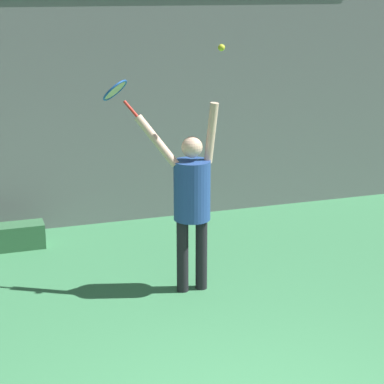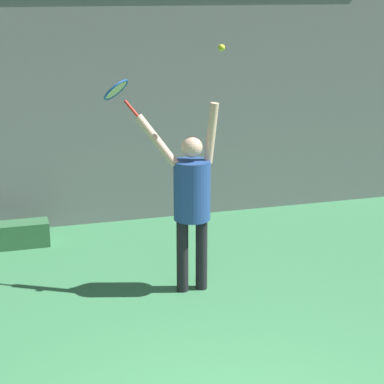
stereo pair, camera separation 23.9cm
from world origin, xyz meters
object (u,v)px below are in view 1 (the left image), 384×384
Objects in this scene: tennis_player at (191,196)px; tennis_racket at (116,92)px; tennis_ball at (221,48)px; equipment_bag at (15,236)px.

tennis_racket is (-0.69, 0.43, 1.09)m from tennis_player.
tennis_ball is (0.29, -0.08, 1.56)m from tennis_player.
tennis_ball is at bearing -15.76° from tennis_player.
tennis_player is 2.80× the size of equipment_bag.
tennis_racket reaches higher than equipment_bag.
equipment_bag is (-1.77, 1.90, -0.93)m from tennis_player.
tennis_player reaches higher than equipment_bag.
tennis_ball is 0.09× the size of equipment_bag.
tennis_racket is at bearing 152.67° from tennis_ball.
tennis_player is 1.36m from tennis_racket.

